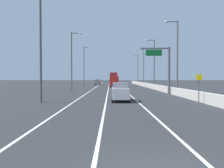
{
  "coord_description": "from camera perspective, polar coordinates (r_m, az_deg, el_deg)",
  "views": [
    {
      "loc": [
        -1.49,
        -6.49,
        2.68
      ],
      "look_at": [
        -1.21,
        39.34,
        1.38
      ],
      "focal_mm": 37.54,
      "sensor_mm": 36.0,
      "label": 1
    }
  ],
  "objects": [
    {
      "name": "ground_plane",
      "position": [
        70.56,
        0.86,
        -0.56
      ],
      "size": [
        320.0,
        320.0,
        0.0
      ],
      "primitive_type": "plane",
      "color": "#26282B"
    },
    {
      "name": "lane_stripe_left",
      "position": [
        61.68,
        -4.08,
        -0.87
      ],
      "size": [
        0.16,
        130.0,
        0.0
      ],
      "primitive_type": "cube",
      "color": "silver",
      "rests_on": "ground_plane"
    },
    {
      "name": "lane_stripe_center",
      "position": [
        61.55,
        -0.83,
        -0.87
      ],
      "size": [
        0.16,
        130.0,
        0.0
      ],
      "primitive_type": "cube",
      "color": "silver",
      "rests_on": "ground_plane"
    },
    {
      "name": "lane_stripe_right",
      "position": [
        61.62,
        2.43,
        -0.87
      ],
      "size": [
        0.16,
        130.0,
        0.0
      ],
      "primitive_type": "cube",
      "color": "silver",
      "rests_on": "ground_plane"
    },
    {
      "name": "jersey_barrier_right",
      "position": [
        47.59,
        11.7,
        -0.98
      ],
      "size": [
        0.6,
        120.0,
        1.1
      ],
      "primitive_type": "cube",
      "color": "#B2ADA3",
      "rests_on": "ground_plane"
    },
    {
      "name": "overhead_sign_gantry",
      "position": [
        38.32,
        12.65,
        4.64
      ],
      "size": [
        4.68,
        0.36,
        7.5
      ],
      "color": "#47474C",
      "rests_on": "ground_plane"
    },
    {
      "name": "speed_advisory_sign",
      "position": [
        25.51,
        20.4,
        -0.55
      ],
      "size": [
        0.6,
        0.11,
        3.0
      ],
      "color": "#4C4C51",
      "rests_on": "ground_plane"
    },
    {
      "name": "lamp_post_right_second",
      "position": [
        38.82,
        15.31,
        7.4
      ],
      "size": [
        2.14,
        0.44,
        11.72
      ],
      "color": "#4C4C51",
      "rests_on": "ground_plane"
    },
    {
      "name": "lamp_post_right_third",
      "position": [
        56.78,
        10.0,
        5.58
      ],
      "size": [
        2.14,
        0.44,
        11.72
      ],
      "color": "#4C4C51",
      "rests_on": "ground_plane"
    },
    {
      "name": "lamp_post_right_fourth",
      "position": [
        75.06,
        7.53,
        4.62
      ],
      "size": [
        2.14,
        0.44,
        11.72
      ],
      "color": "#4C4C51",
      "rests_on": "ground_plane"
    },
    {
      "name": "lamp_post_right_fifth",
      "position": [
        93.48,
        6.19,
        4.03
      ],
      "size": [
        2.14,
        0.44,
        11.72
      ],
      "color": "#4C4C51",
      "rests_on": "ground_plane"
    },
    {
      "name": "lamp_post_left_near",
      "position": [
        25.97,
        -16.52,
        10.3
      ],
      "size": [
        2.14,
        0.44,
        11.72
      ],
      "color": "#4C4C51",
      "rests_on": "ground_plane"
    },
    {
      "name": "lamp_post_left_mid",
      "position": [
        47.67,
        -9.56,
        6.35
      ],
      "size": [
        2.14,
        0.44,
        11.72
      ],
      "color": "#4C4C51",
      "rests_on": "ground_plane"
    },
    {
      "name": "lamp_post_left_far",
      "position": [
        69.67,
        -6.67,
        4.86
      ],
      "size": [
        2.14,
        0.44,
        11.72
      ],
      "color": "#4C4C51",
      "rests_on": "ground_plane"
    },
    {
      "name": "car_gray_0",
      "position": [
        85.23,
        -3.55,
        0.47
      ],
      "size": [
        1.96,
        4.49,
        1.94
      ],
      "color": "slate",
      "rests_on": "ground_plane"
    },
    {
      "name": "car_red_1",
      "position": [
        78.77,
        0.47,
        0.43
      ],
      "size": [
        1.85,
        4.8,
        2.11
      ],
      "color": "red",
      "rests_on": "ground_plane"
    },
    {
      "name": "car_black_2",
      "position": [
        101.21,
        0.13,
        0.66
      ],
      "size": [
        1.91,
        4.17,
        1.98
      ],
      "color": "black",
      "rests_on": "ground_plane"
    },
    {
      "name": "car_silver_3",
      "position": [
        26.41,
        1.98,
        -1.93
      ],
      "size": [
        1.93,
        4.75,
        2.1
      ],
      "color": "#B7B7BC",
      "rests_on": "ground_plane"
    },
    {
      "name": "box_truck",
      "position": [
        66.7,
        0.42,
        0.93
      ],
      "size": [
        2.54,
        9.83,
        4.12
      ],
      "color": "#A51E19",
      "rests_on": "ground_plane"
    }
  ]
}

